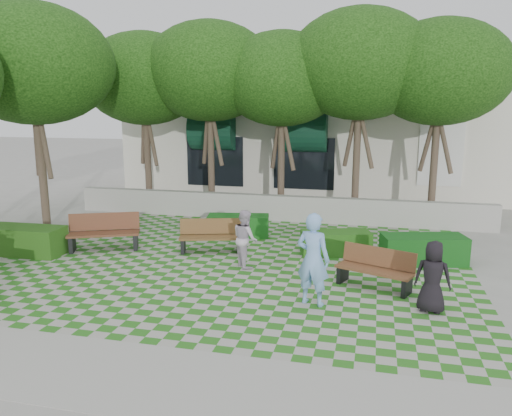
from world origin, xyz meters
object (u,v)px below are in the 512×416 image
(hedge_east, at_px, (423,250))
(person_dark, at_px, (433,277))
(bench_mid, at_px, (211,236))
(hedge_midright, at_px, (336,243))
(person_white, at_px, (245,238))
(bench_east, at_px, (375,269))
(person_blue, at_px, (313,259))
(hedge_midleft, at_px, (238,226))
(hedge_west, at_px, (24,240))
(bench_west, at_px, (104,233))

(hedge_east, relative_size, person_dark, 1.45)
(bench_mid, distance_m, hedge_midright, 3.48)
(bench_mid, height_order, person_white, person_white)
(bench_east, bearing_deg, person_blue, -112.17)
(bench_east, height_order, bench_mid, bench_mid)
(hedge_midleft, bearing_deg, person_white, -70.83)
(bench_east, distance_m, hedge_east, 2.44)
(hedge_west, xyz_separation_m, person_blue, (8.20, -1.67, 0.58))
(hedge_east, bearing_deg, person_dark, -91.89)
(person_dark, bearing_deg, hedge_midright, -45.89)
(person_white, bearing_deg, bench_mid, 14.64)
(hedge_midright, height_order, person_white, person_white)
(bench_east, xyz_separation_m, person_blue, (-1.25, -1.29, 0.54))
(bench_mid, relative_size, hedge_east, 0.87)
(person_blue, xyz_separation_m, person_dark, (2.35, 0.18, -0.24))
(bench_east, xyz_separation_m, hedge_east, (1.21, 2.12, -0.06))
(person_dark, bearing_deg, hedge_midleft, -29.83)
(bench_west, height_order, person_dark, person_dark)
(bench_east, height_order, person_blue, person_blue)
(bench_mid, bearing_deg, person_blue, -59.83)
(bench_east, relative_size, hedge_west, 0.81)
(bench_west, xyz_separation_m, person_blue, (6.28, -2.58, 0.48))
(hedge_east, distance_m, hedge_midright, 2.30)
(bench_east, xyz_separation_m, bench_west, (-7.53, 1.29, 0.06))
(bench_east, relative_size, hedge_east, 0.85)
(bench_west, height_order, hedge_midleft, bench_west)
(bench_east, distance_m, bench_west, 7.64)
(person_blue, bearing_deg, bench_mid, -27.42)
(bench_mid, relative_size, person_white, 1.24)
(person_blue, bearing_deg, hedge_midright, -76.48)
(person_blue, relative_size, person_white, 1.32)
(hedge_east, height_order, person_dark, person_dark)
(person_white, bearing_deg, bench_east, -140.39)
(hedge_east, height_order, person_blue, person_blue)
(person_dark, bearing_deg, bench_east, -33.34)
(person_white, bearing_deg, hedge_midleft, -17.42)
(hedge_west, bearing_deg, hedge_midleft, 32.21)
(person_dark, height_order, person_white, person_white)
(bench_west, distance_m, person_blue, 6.80)
(bench_east, xyz_separation_m, person_white, (-3.24, 0.79, 0.30))
(bench_east, xyz_separation_m, bench_mid, (-4.51, 1.82, 0.01))
(hedge_midright, bearing_deg, bench_mid, -171.03)
(bench_mid, relative_size, hedge_midleft, 0.96)
(bench_west, relative_size, person_white, 1.40)
(bench_west, bearing_deg, hedge_midright, -14.02)
(person_blue, height_order, person_white, person_blue)
(hedge_midright, distance_m, person_blue, 3.71)
(hedge_east, xyz_separation_m, person_white, (-4.44, -1.32, 0.37))
(bench_mid, height_order, hedge_midleft, bench_mid)
(bench_mid, distance_m, hedge_west, 5.15)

